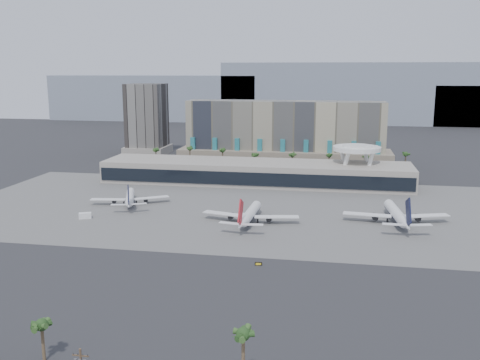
% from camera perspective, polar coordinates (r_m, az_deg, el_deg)
% --- Properties ---
extents(ground, '(900.00, 900.00, 0.00)m').
position_cam_1_polar(ground, '(194.42, -3.17, -6.99)').
color(ground, '#232326').
rests_on(ground, ground).
extents(apron_pad, '(260.00, 130.00, 0.06)m').
position_cam_1_polar(apron_pad, '(246.03, -0.25, -2.94)').
color(apron_pad, '#5B5B59').
rests_on(apron_pad, ground).
extents(mountain_ridge, '(680.00, 60.00, 70.00)m').
position_cam_1_polar(mountain_ridge, '(650.15, 8.85, 8.72)').
color(mountain_ridge, gray).
rests_on(mountain_ridge, ground).
extents(hotel, '(140.00, 30.00, 42.00)m').
position_cam_1_polar(hotel, '(357.99, 4.76, 4.38)').
color(hotel, tan).
rests_on(hotel, ground).
extents(office_tower, '(30.00, 30.00, 52.00)m').
position_cam_1_polar(office_tower, '(405.29, -9.90, 5.97)').
color(office_tower, black).
rests_on(office_tower, ground).
extents(terminal, '(170.00, 32.50, 14.50)m').
position_cam_1_polar(terminal, '(297.42, 1.64, 0.90)').
color(terminal, '#A49D90').
rests_on(terminal, ground).
extents(saucer_structure, '(26.00, 26.00, 21.89)m').
position_cam_1_polar(saucer_structure, '(298.67, 12.34, 3.01)').
color(saucer_structure, white).
rests_on(saucer_structure, ground).
extents(palm_row, '(157.80, 2.80, 13.10)m').
position_cam_1_polar(palm_row, '(330.21, 3.75, 2.67)').
color(palm_row, brown).
rests_on(palm_row, ground).
extents(airliner_left, '(35.11, 36.27, 13.07)m').
position_cam_1_polar(airliner_left, '(255.81, -11.66, -1.86)').
color(airliner_left, white).
rests_on(airliner_left, ground).
extents(airliner_centre, '(40.86, 42.10, 14.53)m').
position_cam_1_polar(airliner_centre, '(220.91, 1.04, -3.67)').
color(airliner_centre, white).
rests_on(airliner_centre, ground).
extents(airliner_right, '(43.57, 45.04, 15.56)m').
position_cam_1_polar(airliner_right, '(229.51, 16.38, -3.50)').
color(airliner_right, white).
rests_on(airliner_right, ground).
extents(service_vehicle_a, '(5.71, 4.36, 2.51)m').
position_cam_1_polar(service_vehicle_a, '(237.09, -16.19, -3.68)').
color(service_vehicle_a, white).
rests_on(service_vehicle_a, ground).
extents(service_vehicle_b, '(4.28, 2.96, 2.01)m').
position_cam_1_polar(service_vehicle_b, '(228.67, 0.35, -3.83)').
color(service_vehicle_b, silver).
rests_on(service_vehicle_b, ground).
extents(taxiway_sign, '(2.40, 0.68, 1.08)m').
position_cam_1_polar(taxiway_sign, '(175.20, 1.98, -8.93)').
color(taxiway_sign, black).
rests_on(taxiway_sign, ground).
extents(near_palm_a, '(6.00, 6.00, 9.94)m').
position_cam_1_polar(near_palm_a, '(126.79, -20.36, -14.84)').
color(near_palm_a, brown).
rests_on(near_palm_a, ground).
extents(near_palm_b, '(6.00, 6.00, 13.13)m').
position_cam_1_polar(near_palm_b, '(109.00, 0.35, -16.79)').
color(near_palm_b, brown).
rests_on(near_palm_b, ground).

